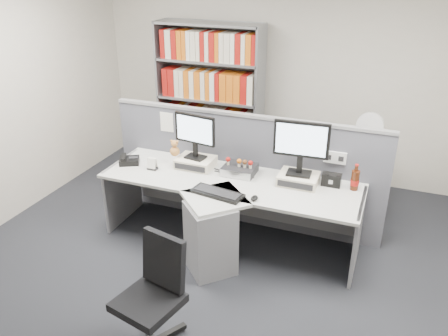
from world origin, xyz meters
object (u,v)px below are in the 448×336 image
at_px(desk, 222,213).
at_px(desk_calendar, 152,165).
at_px(desktop_pc, 240,170).
at_px(speaker, 332,180).
at_px(keyboard, 217,193).
at_px(shelving_unit, 210,102).
at_px(monitor_left, 195,133).
at_px(desk_fan, 370,129).
at_px(monitor_right, 301,144).
at_px(filing_cabinet, 362,183).
at_px(cola_bottle, 355,180).
at_px(office_chair, 154,293).
at_px(desk_phone, 129,160).
at_px(mouse, 254,198).

height_order(desk, desk_calendar, desk_calendar).
xyz_separation_m(desktop_pc, speaker, (0.92, 0.07, 0.02)).
xyz_separation_m(desk, keyboard, (0.00, -0.12, 0.28)).
bearing_deg(shelving_unit, monitor_left, -72.85).
distance_m(desk_calendar, speaker, 1.82).
bearing_deg(desk, keyboard, -89.69).
relative_size(speaker, desk_fan, 0.37).
xyz_separation_m(monitor_left, desktop_pc, (0.49, 0.01, -0.34)).
height_order(monitor_right, desktop_pc, monitor_right).
xyz_separation_m(desk, desk_calendar, (-0.84, 0.16, 0.32)).
xyz_separation_m(desk_calendar, filing_cabinet, (2.04, 1.24, -0.42)).
bearing_deg(monitor_right, desk_fan, 61.64).
xyz_separation_m(desk, monitor_left, (-0.45, 0.38, 0.65)).
distance_m(monitor_left, speaker, 1.44).
distance_m(desk_calendar, cola_bottle, 2.04).
bearing_deg(monitor_left, filing_cabinet, 31.66).
distance_m(desktop_pc, keyboard, 0.51).
bearing_deg(desk_fan, office_chair, -114.54).
bearing_deg(keyboard, cola_bottle, 25.86).
xyz_separation_m(desk, shelving_unit, (-0.90, 1.85, 0.52)).
bearing_deg(cola_bottle, shelving_unit, 146.07).
relative_size(desk_phone, desk_fan, 0.54).
height_order(desk, monitor_right, monitor_right).
distance_m(mouse, desk_calendar, 1.22).
xyz_separation_m(keyboard, desk_phone, (-1.15, 0.32, 0.02)).
xyz_separation_m(mouse, desk_phone, (-1.51, 0.29, 0.01)).
relative_size(mouse, desk_phone, 0.37).
relative_size(desktop_pc, shelving_unit, 0.16).
xyz_separation_m(speaker, shelving_unit, (-1.86, 1.39, 0.19)).
height_order(cola_bottle, office_chair, cola_bottle).
relative_size(desk_calendar, office_chair, 0.14).
bearing_deg(monitor_left, office_chair, -75.99).
distance_m(desktop_pc, desk_phone, 1.21).
distance_m(cola_bottle, desk_fan, 0.97).
xyz_separation_m(desk_phone, desk_fan, (2.35, 1.20, 0.26)).
bearing_deg(keyboard, filing_cabinet, 51.65).
height_order(shelving_unit, desk_fan, shelving_unit).
bearing_deg(desk_fan, desk_calendar, -148.73).
bearing_deg(speaker, desk_phone, -173.13).
distance_m(desktop_pc, desk_calendar, 0.91).
distance_m(monitor_right, desk_fan, 1.16).
bearing_deg(shelving_unit, keyboard, -65.38).
distance_m(desk_phone, speaker, 2.13).
bearing_deg(cola_bottle, desktop_pc, -176.88).
bearing_deg(monitor_left, desk_phone, -165.72).
bearing_deg(desk, cola_bottle, 21.07).
distance_m(monitor_right, speaker, 0.48).
height_order(monitor_left, monitor_right, monitor_right).
height_order(desktop_pc, desk_calendar, desk_calendar).
bearing_deg(mouse, desk_phone, 169.01).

